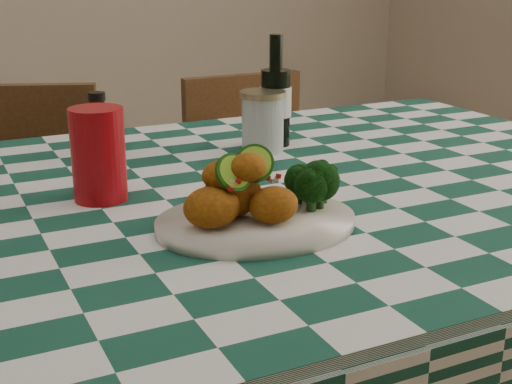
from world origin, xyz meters
name	(u,v)px	position (x,y,z in m)	size (l,w,h in m)	color
plate	(256,223)	(-0.03, -0.18, 0.80)	(0.29, 0.22, 0.02)	silver
fried_chicken_pile	(245,187)	(-0.05, -0.18, 0.85)	(0.15, 0.11, 0.09)	#9C560F
broccoli_side	(314,182)	(0.07, -0.17, 0.84)	(0.09, 0.09, 0.07)	black
red_tumbler	(98,154)	(-0.19, 0.05, 0.86)	(0.08, 0.08, 0.15)	#9F0810
ketchup_bottle	(99,125)	(-0.13, 0.30, 0.85)	(0.06, 0.06, 0.13)	#620504
mason_jar	(263,122)	(0.17, 0.20, 0.85)	(0.09, 0.09, 0.12)	#B2BCBA
beer_bottle	(276,91)	(0.22, 0.24, 0.90)	(0.06, 0.06, 0.22)	black
wooden_chair_left	(19,265)	(-0.26, 0.70, 0.42)	(0.39, 0.40, 0.85)	#472814
wooden_chair_right	(268,222)	(0.45, 0.73, 0.41)	(0.38, 0.39, 0.82)	#472814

